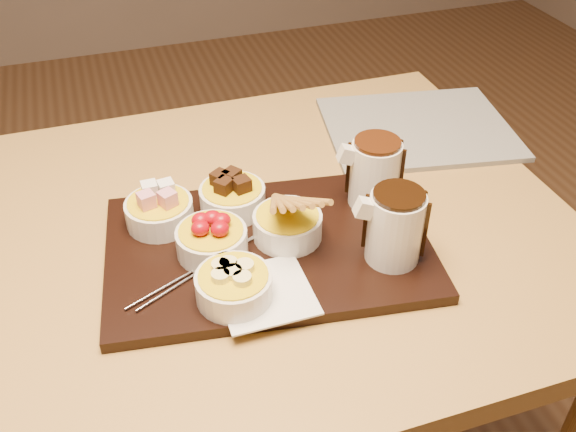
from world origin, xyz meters
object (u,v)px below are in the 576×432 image
object	(u,v)px
bowl_strawberries	(212,242)
pitcher_dark_chocolate	(395,228)
serving_board	(268,248)
pitcher_milk_chocolate	(375,174)
dining_table	(189,285)
newspaper	(418,128)

from	to	relation	value
bowl_strawberries	pitcher_dark_chocolate	bearing A→B (deg)	-20.54
serving_board	pitcher_milk_chocolate	size ratio (longest dim) A/B	4.44
bowl_strawberries	pitcher_milk_chocolate	distance (m)	0.27
dining_table	bowl_strawberries	distance (m)	0.15
dining_table	pitcher_milk_chocolate	size ratio (longest dim) A/B	11.58
dining_table	serving_board	world-z (taller)	serving_board
serving_board	pitcher_dark_chocolate	size ratio (longest dim) A/B	4.44
dining_table	pitcher_dark_chocolate	bearing A→B (deg)	-29.96
dining_table	serving_board	xyz separation A→B (m)	(0.11, -0.07, 0.11)
serving_board	newspaper	xyz separation A→B (m)	(0.37, 0.24, -0.00)
bowl_strawberries	pitcher_dark_chocolate	size ratio (longest dim) A/B	0.96
serving_board	newspaper	distance (m)	0.44
pitcher_dark_chocolate	newspaper	xyz separation A→B (m)	(0.21, 0.33, -0.06)
pitcher_dark_chocolate	newspaper	world-z (taller)	pitcher_dark_chocolate
bowl_strawberries	pitcher_milk_chocolate	world-z (taller)	pitcher_milk_chocolate
dining_table	pitcher_dark_chocolate	size ratio (longest dim) A/B	11.58
pitcher_milk_chocolate	newspaper	world-z (taller)	pitcher_milk_chocolate
bowl_strawberries	pitcher_dark_chocolate	xyz separation A→B (m)	(0.24, -0.09, 0.03)
bowl_strawberries	pitcher_milk_chocolate	xyz separation A→B (m)	(0.26, 0.04, 0.03)
pitcher_milk_chocolate	bowl_strawberries	bearing A→B (deg)	-163.61
dining_table	serving_board	size ratio (longest dim) A/B	2.61
serving_board	pitcher_dark_chocolate	world-z (taller)	pitcher_dark_chocolate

